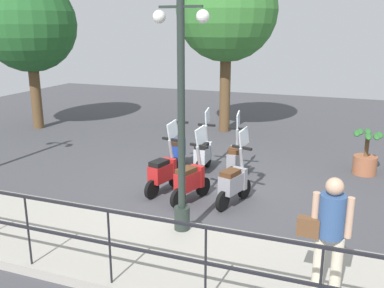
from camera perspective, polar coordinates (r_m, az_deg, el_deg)
name	(u,v)px	position (r m, az deg, el deg)	size (l,w,h in m)	color
ground_plane	(210,187)	(9.65, 2.37, -5.74)	(28.00, 28.00, 0.00)	#424247
promenade_walkway	(147,251)	(6.97, -6.06, -13.95)	(2.20, 20.00, 0.15)	#A39E93
fence_railing	(109,232)	(5.78, -11.02, -11.46)	(0.04, 16.03, 1.07)	black
lamp_post_near	(181,129)	(6.82, -1.43, 2.03)	(0.26, 0.90, 3.98)	#232D28
pedestrian_with_bag	(329,228)	(5.64, 17.80, -10.63)	(0.34, 0.65, 1.59)	beige
tree_large	(29,25)	(15.72, -20.91, 14.59)	(3.14, 3.14, 5.10)	brown
tree_distant	(227,11)	(14.33, 4.64, 17.30)	(3.28, 3.28, 5.62)	brown
potted_palm	(366,156)	(11.15, 22.15, -1.54)	(1.06, 0.66, 1.05)	#9E5B3D
scooter_near_0	(234,182)	(8.61, 5.62, -5.04)	(1.20, 0.54, 1.54)	black
scooter_near_1	(191,179)	(8.70, -0.18, -4.73)	(1.20, 0.55, 1.54)	black
scooter_near_2	(164,171)	(9.18, -3.81, -3.66)	(1.21, 0.51, 1.54)	black
scooter_far_0	(235,158)	(10.13, 5.76, -1.86)	(1.23, 0.44, 1.54)	black
scooter_far_1	(203,153)	(10.45, 1.52, -1.24)	(1.23, 0.44, 1.54)	black
scooter_far_2	(178,150)	(10.74, -1.87, -0.78)	(1.22, 0.50, 1.54)	black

